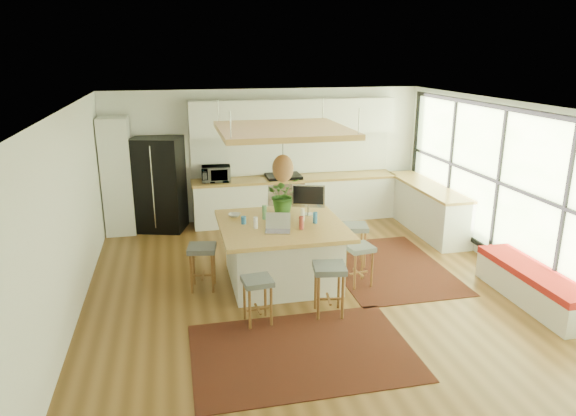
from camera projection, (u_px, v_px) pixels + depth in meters
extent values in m
plane|color=brown|center=(308.00, 286.00, 7.93)|extent=(7.00, 7.00, 0.00)
plane|color=white|center=(310.00, 106.00, 7.16)|extent=(7.00, 7.00, 0.00)
plane|color=white|center=(266.00, 155.00, 10.82)|extent=(6.50, 0.00, 6.50)
plane|color=white|center=(417.00, 315.00, 4.27)|extent=(6.50, 0.00, 6.50)
plane|color=white|center=(70.00, 215.00, 6.87)|extent=(0.00, 7.00, 7.00)
plane|color=white|center=(508.00, 188.00, 8.22)|extent=(0.00, 7.00, 7.00)
cube|color=silver|center=(117.00, 176.00, 9.97)|extent=(0.55, 0.60, 2.25)
cube|color=silver|center=(295.00, 200.00, 10.89)|extent=(4.20, 0.60, 0.88)
cube|color=#A67E3B|center=(295.00, 178.00, 10.76)|extent=(4.24, 0.64, 0.05)
cube|color=white|center=(292.00, 154.00, 10.91)|extent=(4.20, 0.02, 0.80)
cube|color=silver|center=(294.00, 117.00, 10.53)|extent=(4.20, 0.34, 0.70)
cube|color=silver|center=(426.00, 209.00, 10.28)|extent=(0.60, 2.50, 0.88)
cube|color=#A67E3B|center=(428.00, 186.00, 10.15)|extent=(0.64, 2.54, 0.05)
cube|color=black|center=(302.00, 352.00, 6.18)|extent=(2.60, 1.80, 0.01)
cube|color=black|center=(387.00, 267.00, 8.61)|extent=(1.80, 2.60, 0.01)
imported|color=#A5A5AA|center=(216.00, 172.00, 10.36)|extent=(0.58, 0.35, 0.38)
imported|color=#1E4C19|center=(284.00, 198.00, 8.35)|extent=(0.54, 0.60, 0.46)
imported|color=white|center=(234.00, 215.00, 8.17)|extent=(0.24, 0.24, 0.05)
cylinder|color=#2F75BC|center=(244.00, 218.00, 7.81)|extent=(0.07, 0.07, 0.19)
cylinder|color=white|center=(257.00, 222.00, 7.61)|extent=(0.07, 0.07, 0.19)
cylinder|color=#9A3833|center=(302.00, 222.00, 7.60)|extent=(0.07, 0.07, 0.19)
cylinder|color=white|center=(303.00, 215.00, 7.95)|extent=(0.07, 0.07, 0.19)
cylinder|color=#558E60|center=(265.00, 213.00, 8.02)|extent=(0.07, 0.07, 0.19)
cylinder|color=#2F75BC|center=(315.00, 217.00, 7.84)|extent=(0.07, 0.07, 0.19)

